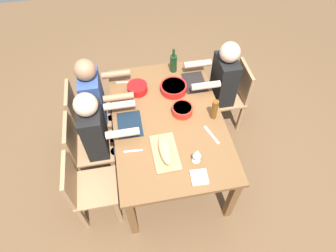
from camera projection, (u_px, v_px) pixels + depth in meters
ground_plane at (168, 159)px, 3.39m from camera, size 8.00×8.00×0.00m
dining_table at (168, 124)px, 2.87m from camera, size 1.63×1.07×0.74m
chair_near_center at (85, 147)px, 2.91m from camera, size 0.40×0.40×0.85m
diner_near_center at (99, 132)px, 2.76m from camera, size 0.41×0.53×1.20m
chair_far_left at (233, 93)px, 3.37m from camera, size 0.40×0.40×0.85m
diner_far_left at (220, 82)px, 3.18m from camera, size 0.41×0.53×1.20m
chair_near_right at (85, 187)px, 2.64m from camera, size 0.40×0.40×0.85m
chair_near_left at (85, 114)px, 3.18m from camera, size 0.40×0.40×0.85m
diner_near_left at (98, 98)px, 3.03m from camera, size 0.41×0.53×1.20m
serving_bowl_salad at (173, 88)px, 3.01m from camera, size 0.28×0.28×0.08m
serving_bowl_greens at (182, 110)px, 2.82m from camera, size 0.21×0.21×0.08m
serving_bowl_pasta at (137, 88)px, 3.00m from camera, size 0.21×0.21×0.08m
cutting_board at (165, 153)px, 2.56m from camera, size 0.41×0.23×0.02m
bread_loaf at (165, 149)px, 2.51m from camera, size 0.32×0.12×0.09m
wine_bottle at (173, 63)px, 3.15m from camera, size 0.08×0.08×0.29m
beer_bottle at (215, 109)px, 2.73m from camera, size 0.06×0.06×0.22m
wine_glass at (197, 153)px, 2.43m from camera, size 0.08×0.08×0.17m
placemat_near_center at (130, 124)px, 2.76m from camera, size 0.32×0.23×0.01m
placemat_far_left at (194, 82)px, 3.11m from camera, size 0.32×0.23×0.01m
fork_near_right at (133, 151)px, 2.57m from camera, size 0.03×0.17×0.01m
fork_near_left at (124, 82)px, 3.11m from camera, size 0.04×0.17×0.01m
carving_knife at (212, 135)px, 2.68m from camera, size 0.23×0.10×0.01m
napkin_stack at (199, 177)px, 2.40m from camera, size 0.15×0.15×0.02m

